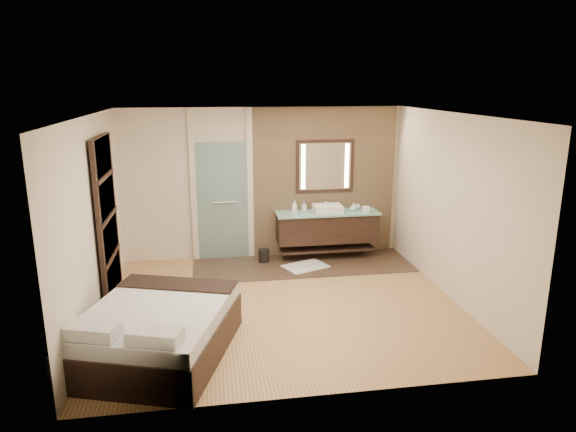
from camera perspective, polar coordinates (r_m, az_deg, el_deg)
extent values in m
plane|color=olive|center=(7.51, -0.63, -9.83)|extent=(5.00, 5.00, 0.00)
cube|color=#35231D|center=(9.06, 1.65, -5.41)|extent=(3.80, 1.30, 0.01)
cube|color=tan|center=(9.38, 4.02, 3.78)|extent=(2.60, 0.08, 2.70)
cube|color=black|center=(9.29, 4.34, -1.29)|extent=(1.80, 0.50, 0.50)
cube|color=black|center=(9.40, 4.30, -3.58)|extent=(1.71, 0.45, 0.04)
cube|color=#97E7D3|center=(9.20, 4.40, 0.35)|extent=(1.85, 0.55, 0.03)
cube|color=white|center=(9.18, 4.41, 0.84)|extent=(0.50, 0.38, 0.13)
cylinder|color=silver|center=(9.35, 4.15, 1.23)|extent=(0.03, 0.03, 0.18)
cylinder|color=silver|center=(9.30, 4.21, 1.65)|extent=(0.02, 0.10, 0.02)
cube|color=black|center=(9.28, 4.13, 5.54)|extent=(1.06, 0.03, 0.96)
cube|color=white|center=(9.27, 4.15, 5.52)|extent=(0.94, 0.01, 0.84)
cube|color=#FFEFBF|center=(9.18, 1.71, 5.47)|extent=(0.07, 0.01, 0.80)
cube|color=#FFEFBF|center=(9.36, 6.55, 5.56)|extent=(0.07, 0.01, 0.80)
cube|color=#A3CECC|center=(9.20, -7.30, 1.57)|extent=(0.90, 0.05, 2.10)
cylinder|color=silver|center=(9.15, -6.97, 1.51)|extent=(0.45, 0.03, 0.03)
cube|color=beige|center=(9.15, -10.49, 3.29)|extent=(0.10, 0.08, 2.70)
cube|color=beige|center=(9.18, -4.23, 3.53)|extent=(0.10, 0.08, 2.70)
cube|color=black|center=(7.74, -19.43, -0.51)|extent=(0.06, 1.20, 2.40)
cube|color=beige|center=(7.98, -18.78, -6.27)|extent=(0.02, 1.06, 0.52)
cube|color=beige|center=(7.80, -19.13, -2.23)|extent=(0.02, 1.06, 0.52)
cube|color=beige|center=(7.66, -19.50, 1.98)|extent=(0.02, 1.06, 0.52)
cube|color=beige|center=(7.56, -19.88, 6.33)|extent=(0.02, 1.06, 0.52)
cube|color=black|center=(6.35, -14.31, -13.02)|extent=(2.06, 2.30, 0.42)
cube|color=silver|center=(6.22, -14.48, -10.59)|extent=(2.00, 2.24, 0.17)
cube|color=black|center=(6.79, -12.12, -7.45)|extent=(1.55, 0.88, 0.04)
cube|color=silver|center=(5.69, -20.87, -11.80)|extent=(0.59, 0.44, 0.13)
cube|color=silver|center=(5.40, -14.53, -12.74)|extent=(0.59, 0.44, 0.13)
cube|color=silver|center=(8.94, 1.97, -5.62)|extent=(0.86, 0.74, 0.02)
cylinder|color=black|center=(9.17, -2.69, -4.43)|extent=(0.26, 0.26, 0.24)
cube|color=white|center=(9.25, 8.64, 0.72)|extent=(0.14, 0.14, 0.10)
imported|color=white|center=(8.99, 0.71, 0.97)|extent=(0.12, 0.12, 0.25)
imported|color=#B2B2B2|center=(9.20, 1.80, 1.07)|extent=(0.08, 0.09, 0.18)
imported|color=#A2CCCC|center=(9.29, 7.27, 0.99)|extent=(0.13, 0.13, 0.15)
imported|color=silver|center=(9.44, 7.69, 1.00)|extent=(0.13, 0.13, 0.09)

